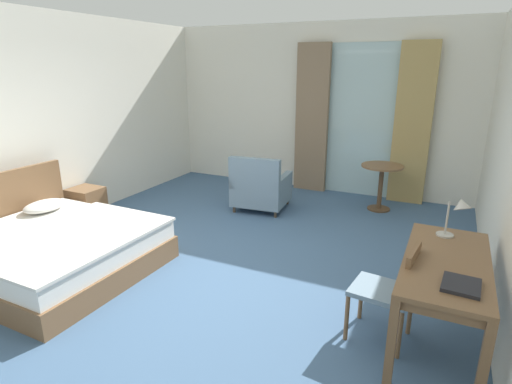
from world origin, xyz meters
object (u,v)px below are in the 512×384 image
at_px(armchair_by_window, 260,189).
at_px(closed_book, 461,285).
at_px(nightstand, 87,204).
at_px(bed, 51,248).
at_px(desk_chair, 392,288).
at_px(desk_lamp, 458,210).
at_px(writing_desk, 445,271).
at_px(round_cafe_table, 381,177).

bearing_deg(armchair_by_window, closed_book, -45.22).
relative_size(nightstand, closed_book, 1.79).
relative_size(bed, nightstand, 4.12).
distance_m(desk_chair, closed_book, 0.63).
xyz_separation_m(nightstand, desk_lamp, (4.81, -0.47, 0.81)).
distance_m(nightstand, closed_book, 5.06).
bearing_deg(bed, writing_desk, 6.20).
relative_size(nightstand, desk_lamp, 1.17).
height_order(writing_desk, desk_lamp, desk_lamp).
height_order(desk_chair, closed_book, desk_chair).
distance_m(closed_book, armchair_by_window, 3.96).
relative_size(bed, writing_desk, 1.43).
height_order(desk_chair, armchair_by_window, armchair_by_window).
bearing_deg(bed, desk_lamp, 11.89).
height_order(desk_lamp, armchair_by_window, desk_lamp).
height_order(bed, nightstand, bed).
relative_size(writing_desk, round_cafe_table, 1.95).
bearing_deg(armchair_by_window, desk_lamp, -36.25).
bearing_deg(closed_book, round_cafe_table, 110.77).
distance_m(writing_desk, round_cafe_table, 3.35).
relative_size(desk_chair, round_cafe_table, 1.19).
bearing_deg(desk_chair, armchair_by_window, 132.93).
relative_size(nightstand, armchair_by_window, 0.56).
distance_m(nightstand, desk_lamp, 4.90).
relative_size(desk_lamp, closed_book, 1.53).
height_order(armchair_by_window, round_cafe_table, armchair_by_window).
bearing_deg(nightstand, desk_lamp, -5.57).
distance_m(bed, round_cafe_table, 4.67).
bearing_deg(armchair_by_window, desk_chair, -47.07).
bearing_deg(closed_book, bed, -175.47).
relative_size(desk_lamp, armchair_by_window, 0.48).
relative_size(writing_desk, desk_lamp, 3.34).
bearing_deg(bed, desk_chair, 5.47).
distance_m(writing_desk, closed_book, 0.42).
height_order(desk_chair, desk_lamp, desk_lamp).
bearing_deg(desk_lamp, desk_chair, -129.57).
bearing_deg(round_cafe_table, armchair_by_window, -154.89).
height_order(bed, desk_chair, bed).
height_order(nightstand, round_cafe_table, round_cafe_table).
bearing_deg(nightstand, desk_chair, -12.31).
xyz_separation_m(closed_book, round_cafe_table, (-1.08, 3.59, -0.26)).
distance_m(bed, writing_desk, 3.96).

